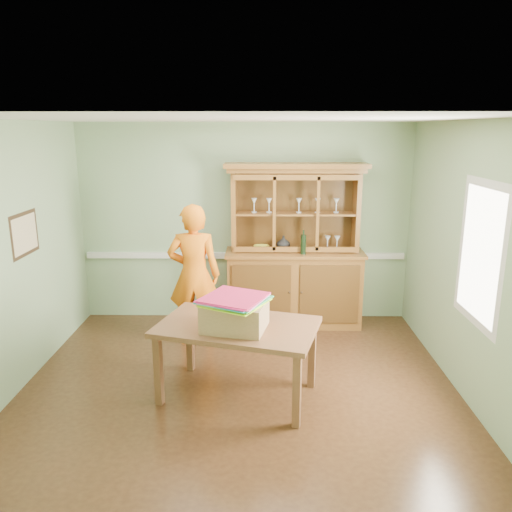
{
  "coord_description": "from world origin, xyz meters",
  "views": [
    {
      "loc": [
        0.24,
        -4.75,
        2.61
      ],
      "look_at": [
        0.17,
        0.4,
        1.3
      ],
      "focal_mm": 35.0,
      "sensor_mm": 36.0,
      "label": 1
    }
  ],
  "objects_px": {
    "china_hutch": "(294,269)",
    "person": "(194,275)",
    "cardboard_box": "(235,315)",
    "dining_table": "(237,333)"
  },
  "relations": [
    {
      "from": "cardboard_box",
      "to": "dining_table",
      "type": "bearing_deg",
      "value": 80.13
    },
    {
      "from": "dining_table",
      "to": "china_hutch",
      "type": "bearing_deg",
      "value": 86.73
    },
    {
      "from": "dining_table",
      "to": "person",
      "type": "height_order",
      "value": "person"
    },
    {
      "from": "cardboard_box",
      "to": "person",
      "type": "xyz_separation_m",
      "value": [
        -0.57,
        1.39,
        -0.02
      ]
    },
    {
      "from": "china_hutch",
      "to": "dining_table",
      "type": "relative_size",
      "value": 1.28
    },
    {
      "from": "dining_table",
      "to": "cardboard_box",
      "type": "distance_m",
      "value": 0.25
    },
    {
      "from": "china_hutch",
      "to": "person",
      "type": "relative_size",
      "value": 1.24
    },
    {
      "from": "china_hutch",
      "to": "dining_table",
      "type": "height_order",
      "value": "china_hutch"
    },
    {
      "from": "china_hutch",
      "to": "cardboard_box",
      "type": "bearing_deg",
      "value": -108.59
    },
    {
      "from": "china_hutch",
      "to": "person",
      "type": "distance_m",
      "value": 1.44
    }
  ]
}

